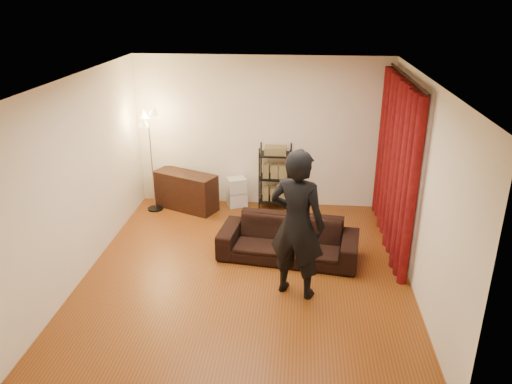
# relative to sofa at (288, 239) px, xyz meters

# --- Properties ---
(floor) EXTENTS (5.00, 5.00, 0.00)m
(floor) POSITION_rel_sofa_xyz_m (-0.56, -0.46, -0.30)
(floor) COLOR brown
(floor) RESTS_ON ground
(ceiling) EXTENTS (5.00, 5.00, 0.00)m
(ceiling) POSITION_rel_sofa_xyz_m (-0.56, -0.46, 2.40)
(ceiling) COLOR white
(ceiling) RESTS_ON ground
(wall_back) EXTENTS (5.00, 0.00, 5.00)m
(wall_back) POSITION_rel_sofa_xyz_m (-0.56, 2.04, 1.05)
(wall_back) COLOR white
(wall_back) RESTS_ON ground
(wall_front) EXTENTS (5.00, 0.00, 5.00)m
(wall_front) POSITION_rel_sofa_xyz_m (-0.56, -2.96, 1.05)
(wall_front) COLOR white
(wall_front) RESTS_ON ground
(wall_left) EXTENTS (0.00, 5.00, 5.00)m
(wall_left) POSITION_rel_sofa_xyz_m (-2.81, -0.46, 1.05)
(wall_left) COLOR white
(wall_left) RESTS_ON ground
(wall_right) EXTENTS (0.00, 5.00, 5.00)m
(wall_right) POSITION_rel_sofa_xyz_m (1.69, -0.46, 1.05)
(wall_right) COLOR white
(wall_right) RESTS_ON ground
(curtain_rod) EXTENTS (0.04, 2.65, 0.04)m
(curtain_rod) POSITION_rel_sofa_xyz_m (1.59, 0.66, 2.28)
(curtain_rod) COLOR black
(curtain_rod) RESTS_ON wall_right
(curtain) EXTENTS (0.22, 2.65, 2.55)m
(curtain) POSITION_rel_sofa_xyz_m (1.57, 0.66, 0.98)
(curtain) COLOR maroon
(curtain) RESTS_ON ground
(sofa) EXTENTS (2.11, 1.05, 0.59)m
(sofa) POSITION_rel_sofa_xyz_m (0.00, 0.00, 0.00)
(sofa) COLOR black
(sofa) RESTS_ON ground
(person) EXTENTS (0.84, 0.69, 1.98)m
(person) POSITION_rel_sofa_xyz_m (0.12, -0.92, 0.69)
(person) COLOR black
(person) RESTS_ON ground
(media_cabinet) EXTENTS (1.23, 0.87, 0.67)m
(media_cabinet) POSITION_rel_sofa_xyz_m (-1.91, 1.65, 0.04)
(media_cabinet) COLOR black
(media_cabinet) RESTS_ON ground
(storage_boxes) EXTENTS (0.41, 0.38, 0.55)m
(storage_boxes) POSITION_rel_sofa_xyz_m (-1.00, 1.83, -0.02)
(storage_boxes) COLOR beige
(storage_boxes) RESTS_ON ground
(wire_shelf) EXTENTS (0.61, 0.48, 1.19)m
(wire_shelf) POSITION_rel_sofa_xyz_m (-0.30, 1.81, 0.30)
(wire_shelf) COLOR black
(wire_shelf) RESTS_ON ground
(floor_lamp) EXTENTS (0.34, 0.34, 1.84)m
(floor_lamp) POSITION_rel_sofa_xyz_m (-2.46, 1.54, 0.62)
(floor_lamp) COLOR silver
(floor_lamp) RESTS_ON ground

